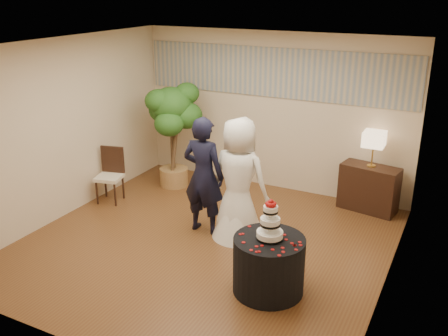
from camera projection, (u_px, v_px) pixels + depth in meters
The scene contains 15 objects.
floor at pixel (205, 243), 7.22m from camera, with size 5.00×5.00×0.00m, color brown.
ceiling at pixel (202, 46), 6.26m from camera, with size 5.00×5.00×0.00m, color white.
wall_back at pixel (273, 112), 8.83m from camera, with size 5.00×0.06×2.80m, color beige.
wall_front at pixel (74, 227), 4.65m from camera, with size 5.00×0.06×2.80m, color beige.
wall_left at pixel (65, 129), 7.80m from camera, with size 0.06×5.00×2.80m, color beige.
wall_right at pixel (396, 183), 5.68m from camera, with size 0.06×5.00×2.80m, color beige.
mural_border at pixel (274, 73), 8.57m from camera, with size 4.90×0.02×0.85m, color #97968E.
groom at pixel (204, 176), 7.31m from camera, with size 0.65×0.43×1.78m, color black.
bride at pixel (239, 179), 7.14m from camera, with size 0.88×0.79×1.81m, color white.
cake_table at pixel (269, 265), 6.00m from camera, with size 0.86×0.86×0.71m, color black.
wedding_cake at pixel (270, 219), 5.79m from camera, with size 0.32×0.32×0.51m, color white, non-canonical shape.
console at pixel (369, 188), 8.18m from camera, with size 0.92×0.41×0.77m, color black.
table_lamp at pixel (373, 149), 7.94m from camera, with size 0.33×0.33×0.58m, color beige, non-canonical shape.
ficus_tree at pixel (172, 135), 8.99m from camera, with size 0.93×0.93×1.95m, color #27571B, non-canonical shape.
side_chair at pixel (109, 176), 8.47m from camera, with size 0.43×0.45×0.94m, color black, non-canonical shape.
Camera 1 is at (3.14, -5.58, 3.53)m, focal length 40.00 mm.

